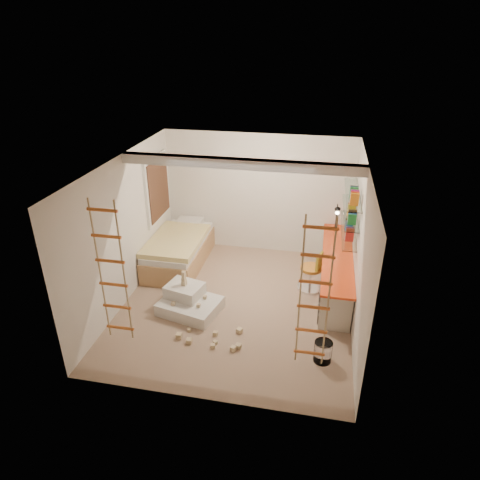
% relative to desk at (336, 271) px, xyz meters
% --- Properties ---
extents(floor, '(4.50, 4.50, 0.00)m').
position_rel_desk_xyz_m(floor, '(-1.72, -0.86, -0.40)').
color(floor, '#92755E').
rests_on(floor, ground).
extents(ceiling_beam, '(4.00, 0.18, 0.16)m').
position_rel_desk_xyz_m(ceiling_beam, '(-1.72, -0.56, 2.12)').
color(ceiling_beam, white).
rests_on(ceiling_beam, ceiling).
extents(window_frame, '(0.06, 1.15, 1.35)m').
position_rel_desk_xyz_m(window_frame, '(-3.69, 0.64, 1.15)').
color(window_frame, white).
rests_on(window_frame, wall_left).
extents(window_blind, '(0.02, 1.00, 1.20)m').
position_rel_desk_xyz_m(window_blind, '(-3.65, 0.64, 1.15)').
color(window_blind, '#4C2D1E').
rests_on(window_blind, window_frame).
extents(rope_ladder_left, '(0.41, 0.04, 2.13)m').
position_rel_desk_xyz_m(rope_ladder_left, '(-3.07, -2.61, 1.11)').
color(rope_ladder_left, orange).
rests_on(rope_ladder_left, ceiling).
extents(rope_ladder_right, '(0.41, 0.04, 2.13)m').
position_rel_desk_xyz_m(rope_ladder_right, '(-0.37, -2.61, 1.11)').
color(rope_ladder_right, '#D45C24').
rests_on(rope_ladder_right, ceiling).
extents(waste_bin, '(0.27, 0.27, 0.34)m').
position_rel_desk_xyz_m(waste_bin, '(-0.16, -2.04, -0.24)').
color(waste_bin, white).
rests_on(waste_bin, floor).
extents(desk, '(0.56, 2.80, 0.75)m').
position_rel_desk_xyz_m(desk, '(0.00, 0.00, 0.00)').
color(desk, '#F04A1C').
rests_on(desk, floor).
extents(shelves, '(0.25, 1.80, 0.71)m').
position_rel_desk_xyz_m(shelves, '(0.15, 0.27, 1.10)').
color(shelves, white).
rests_on(shelves, wall_right).
extents(bed, '(1.02, 2.00, 0.69)m').
position_rel_desk_xyz_m(bed, '(-3.20, 0.36, -0.07)').
color(bed, '#AD7F51').
rests_on(bed, floor).
extents(task_lamp, '(0.14, 0.36, 0.57)m').
position_rel_desk_xyz_m(task_lamp, '(-0.05, 0.96, 0.73)').
color(task_lamp, black).
rests_on(task_lamp, desk).
extents(swivel_chair, '(0.58, 0.58, 0.78)m').
position_rel_desk_xyz_m(swivel_chair, '(-0.44, -0.09, -0.12)').
color(swivel_chair, '#C67826').
rests_on(swivel_chair, floor).
extents(play_platform, '(1.14, 0.98, 0.44)m').
position_rel_desk_xyz_m(play_platform, '(-2.51, -1.19, -0.23)').
color(play_platform, silver).
rests_on(play_platform, floor).
extents(toy_blocks, '(1.33, 1.09, 0.71)m').
position_rel_desk_xyz_m(toy_blocks, '(-2.14, -1.64, -0.21)').
color(toy_blocks, '#CCB284').
rests_on(toy_blocks, floor).
extents(books, '(0.14, 0.58, 0.92)m').
position_rel_desk_xyz_m(books, '(0.15, 0.27, 1.24)').
color(books, red).
rests_on(books, shelves).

